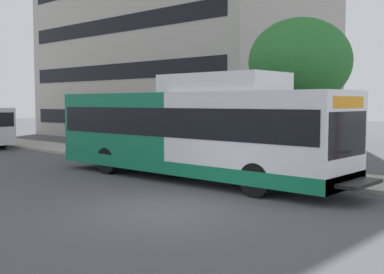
% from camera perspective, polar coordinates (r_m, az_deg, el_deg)
% --- Properties ---
extents(ground_plane, '(120.00, 120.00, 0.00)m').
position_cam_1_polar(ground_plane, '(18.67, -20.50, -4.49)').
color(ground_plane, '#4C4C51').
extents(sidewalk_curb, '(3.00, 56.00, 0.14)m').
position_cam_1_polar(sidewalk_curb, '(21.31, -0.93, -2.99)').
color(sidewalk_curb, '#A8A399').
rests_on(sidewalk_curb, ground).
extents(transit_bus, '(2.58, 12.25, 3.65)m').
position_cam_1_polar(transit_bus, '(16.81, -0.06, 0.69)').
color(transit_bus, white).
rests_on(transit_bus, ground).
extents(street_tree_near_stop, '(3.92, 3.92, 5.79)m').
position_cam_1_polar(street_tree_near_stop, '(19.03, 12.67, 8.67)').
color(street_tree_near_stop, '#4C3823').
rests_on(street_tree_near_stop, sidewalk_curb).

